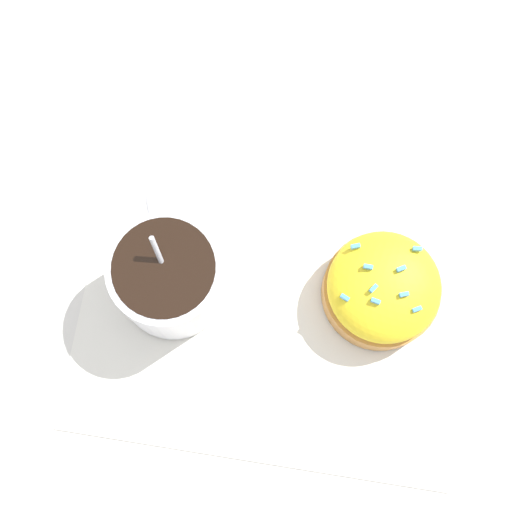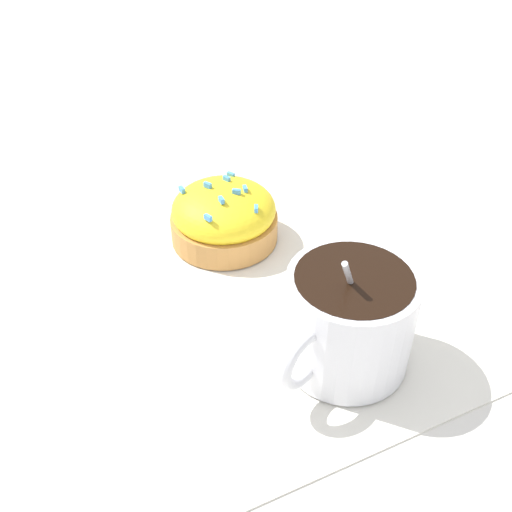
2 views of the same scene
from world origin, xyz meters
The scene contains 4 objects.
ground_plane centered at (0.00, 0.00, 0.00)m, with size 3.00×3.00×0.00m, color silver.
paper_napkin centered at (0.00, 0.00, 0.00)m, with size 0.33×0.31×0.00m.
coffee_cup centered at (-0.09, -0.01, 0.04)m, with size 0.09×0.11×0.10m.
frosted_pastry centered at (0.09, 0.00, 0.03)m, with size 0.09×0.09×0.06m.
Camera 1 is at (-0.01, -0.12, 0.59)m, focal length 50.00 mm.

